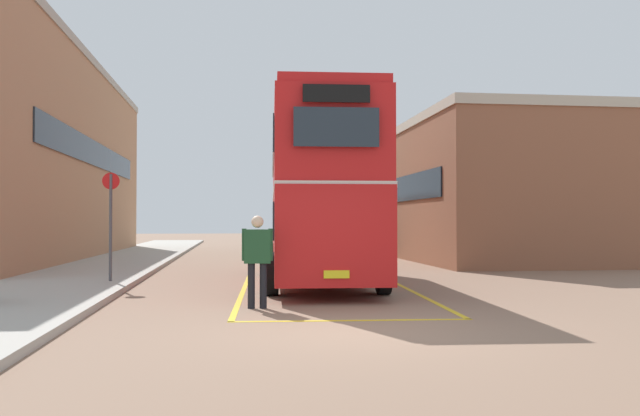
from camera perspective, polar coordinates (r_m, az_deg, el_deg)
name	(u,v)px	position (r m, az deg, el deg)	size (l,w,h in m)	color
ground_plane	(287,267)	(24.59, -2.87, -5.10)	(135.60, 135.60, 0.00)	#846651
sidewalk_left	(117,263)	(27.30, -17.05, -4.51)	(4.00, 57.60, 0.14)	#A39E93
brick_building_left	(37,159)	(32.02, -23.13, 3.89)	(5.17, 24.72, 8.90)	#AD7A56
depot_building_right	(486,191)	(29.99, 14.10, 1.44)	(7.20, 12.81, 6.05)	brown
double_decker_bus	(318,192)	(18.43, -0.14, 1.39)	(3.23, 10.32, 4.75)	black
single_deck_bus	(317,222)	(36.00, -0.27, -1.23)	(2.99, 9.00, 3.02)	black
pedestrian_boarding	(257,254)	(12.99, -5.41, -3.96)	(0.60, 0.26, 1.81)	black
bus_stop_sign	(111,216)	(18.15, -17.55, -0.66)	(0.43, 0.14, 2.83)	#4C4C51
bay_marking_yellow	(326,289)	(16.60, 0.53, -7.00)	(4.85, 12.42, 0.01)	gold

